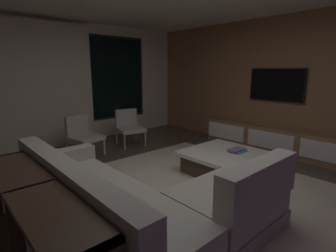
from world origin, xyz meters
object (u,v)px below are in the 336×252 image
coffee_table (224,162)px  media_console (277,141)px  sectional_couch (136,205)px  accent_chair_by_curtain (82,134)px  mounted_tv (276,85)px  book_stack_on_coffee_table (237,150)px  accent_chair_near_window (129,125)px  console_table_behind_couch (35,223)px

coffee_table → media_console: size_ratio=0.37×
sectional_couch → accent_chair_by_curtain: bearing=76.2°
mounted_tv → coffee_table: bearing=-175.7°
media_console → coffee_table: bearing=178.0°
sectional_couch → media_console: 3.64m
sectional_couch → book_stack_on_coffee_table: bearing=5.5°
sectional_couch → accent_chair_near_window: (1.78, 2.79, 0.14)m
console_table_behind_couch → sectional_couch: bearing=-8.0°
accent_chair_by_curtain → mounted_tv: 3.98m
book_stack_on_coffee_table → mounted_tv: (1.70, 0.27, 0.97)m
coffee_table → media_console: media_console is taller
book_stack_on_coffee_table → media_console: (1.52, 0.07, -0.13)m
accent_chair_by_curtain → console_table_behind_couch: accent_chair_by_curtain is taller
coffee_table → mounted_tv: size_ratio=1.03×
accent_chair_by_curtain → media_console: 3.86m
sectional_couch → mounted_tv: size_ratio=2.21×
mounted_tv → book_stack_on_coffee_table: bearing=-171.1°
sectional_couch → book_stack_on_coffee_table: 2.13m
sectional_couch → accent_chair_by_curtain: (0.67, 2.74, 0.14)m
book_stack_on_coffee_table → accent_chair_by_curtain: size_ratio=0.37×
sectional_couch → mounted_tv: mounted_tv is taller
sectional_couch → accent_chair_by_curtain: sectional_couch is taller
accent_chair_near_window → mounted_tv: mounted_tv is taller
book_stack_on_coffee_table → mounted_tv: mounted_tv is taller
accent_chair_near_window → console_table_behind_couch: 3.79m
accent_chair_near_window → accent_chair_by_curtain: bearing=-177.5°
book_stack_on_coffee_table → console_table_behind_couch: 3.03m
sectional_couch → book_stack_on_coffee_table: size_ratio=8.64×
coffee_table → book_stack_on_coffee_table: bearing=-38.6°
sectional_couch → coffee_table: bearing=9.6°
coffee_table → book_stack_on_coffee_table: (0.16, -0.13, 0.20)m
console_table_behind_couch → media_console: bearing=1.8°
coffee_table → console_table_behind_couch: 2.88m
book_stack_on_coffee_table → sectional_couch: bearing=-174.5°
accent_chair_near_window → console_table_behind_couch: bearing=-135.3°
book_stack_on_coffee_table → media_console: media_console is taller
sectional_couch → mounted_tv: 3.99m
coffee_table → mounted_tv: (1.86, 0.14, 1.16)m
sectional_couch → media_console: sectional_couch is taller
accent_chair_near_window → media_console: accent_chair_near_window is taller
coffee_table → mounted_tv: mounted_tv is taller
console_table_behind_couch → coffee_table: bearing=4.0°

